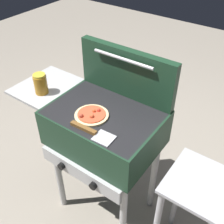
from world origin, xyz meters
TOP-DOWN VIEW (x-y plane):
  - ground_plane at (0.00, 0.00)m, footprint 8.00×8.00m
  - grill at (-0.01, -0.00)m, footprint 0.96×0.53m
  - grill_lid_open at (0.00, 0.21)m, footprint 0.63×0.08m
  - pizza_pepperoni at (-0.04, -0.08)m, footprint 0.19×0.19m
  - sauce_jar at (-0.43, -0.07)m, footprint 0.08×0.08m
  - spatula at (0.05, -0.18)m, footprint 0.26×0.09m
  - prep_table at (0.66, 0.00)m, footprint 0.44×0.36m

SIDE VIEW (x-z plane):
  - ground_plane at x=0.00m, z-range 0.00..0.00m
  - prep_table at x=0.66m, z-range 0.16..0.88m
  - grill at x=-0.01m, z-range 0.31..1.21m
  - spatula at x=0.05m, z-range 0.90..0.92m
  - pizza_pepperoni at x=-0.04m, z-range 0.89..0.93m
  - sauce_jar at x=-0.43m, z-range 0.90..1.03m
  - grill_lid_open at x=0.00m, z-range 0.90..1.20m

